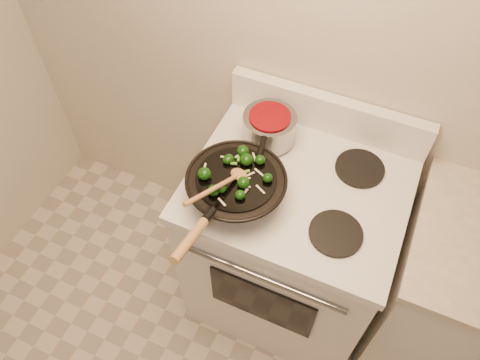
% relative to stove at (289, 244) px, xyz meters
% --- Properties ---
extents(stove, '(0.78, 0.67, 1.08)m').
position_rel_stove_xyz_m(stove, '(0.00, 0.00, 0.00)').
color(stove, white).
rests_on(stove, ground).
extents(wok, '(0.34, 0.57, 0.22)m').
position_rel_stove_xyz_m(wok, '(-0.18, -0.16, 0.52)').
color(wok, black).
rests_on(wok, stove).
extents(stirfry, '(0.24, 0.24, 0.04)m').
position_rel_stove_xyz_m(stirfry, '(-0.19, -0.14, 0.58)').
color(stirfry, '#0D3308').
rests_on(stirfry, wok).
extents(wooden_spoon, '(0.11, 0.27, 0.11)m').
position_rel_stove_xyz_m(wooden_spoon, '(-0.20, -0.21, 0.60)').
color(wooden_spoon, '#A37040').
rests_on(wooden_spoon, wok).
extents(saucepan, '(0.20, 0.32, 0.12)m').
position_rel_stove_xyz_m(saucepan, '(-0.18, 0.14, 0.52)').
color(saucepan, gray).
rests_on(saucepan, stove).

